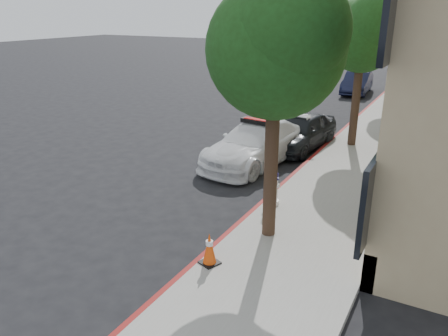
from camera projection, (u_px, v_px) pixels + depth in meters
name	position (u px, v px, depth m)	size (l,w,h in m)	color
ground	(205.00, 187.00, 13.05)	(120.00, 120.00, 0.00)	black
sidewalk	(388.00, 125.00, 19.64)	(3.20, 50.00, 0.15)	gray
curb_strip	(353.00, 121.00, 20.34)	(0.12, 50.00, 0.15)	maroon
tree_near	(277.00, 49.00, 8.61)	(2.92, 2.82, 5.62)	black
tree_mid	(363.00, 35.00, 15.24)	(2.77, 2.64, 5.43)	black
tree_far	(399.00, 22.00, 21.75)	(3.10, 3.00, 5.81)	black
police_car	(256.00, 143.00, 14.82)	(2.60, 5.07, 1.56)	white
parked_car_mid	(301.00, 131.00, 16.40)	(1.60, 3.98, 1.36)	black
parked_car_far	(357.00, 83.00, 27.17)	(1.42, 4.08, 1.34)	#151834
fire_hydrant	(273.00, 188.00, 11.40)	(0.39, 0.36, 0.93)	white
traffic_cone	(209.00, 249.00, 8.75)	(0.46, 0.46, 0.68)	black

